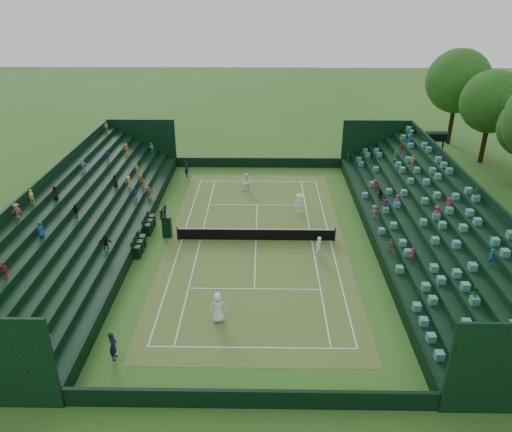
# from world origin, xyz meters

# --- Properties ---
(ground) EXTENTS (160.00, 160.00, 0.00)m
(ground) POSITION_xyz_m (0.00, 0.00, 0.00)
(ground) COLOR #325F1E
(ground) RESTS_ON ground
(court_surface) EXTENTS (12.97, 26.77, 0.01)m
(court_surface) POSITION_xyz_m (0.00, 0.00, 0.01)
(court_surface) COLOR #397125
(court_surface) RESTS_ON ground
(perimeter_wall_north) EXTENTS (17.17, 0.20, 1.00)m
(perimeter_wall_north) POSITION_xyz_m (0.00, 15.88, 0.50)
(perimeter_wall_north) COLOR black
(perimeter_wall_north) RESTS_ON ground
(perimeter_wall_south) EXTENTS (17.17, 0.20, 1.00)m
(perimeter_wall_south) POSITION_xyz_m (0.00, -15.88, 0.50)
(perimeter_wall_south) COLOR black
(perimeter_wall_south) RESTS_ON ground
(perimeter_wall_east) EXTENTS (0.20, 31.77, 1.00)m
(perimeter_wall_east) POSITION_xyz_m (8.48, 0.00, 0.50)
(perimeter_wall_east) COLOR black
(perimeter_wall_east) RESTS_ON ground
(perimeter_wall_west) EXTENTS (0.20, 31.77, 1.00)m
(perimeter_wall_west) POSITION_xyz_m (-8.48, 0.00, 0.50)
(perimeter_wall_west) COLOR black
(perimeter_wall_west) RESTS_ON ground
(north_grandstand) EXTENTS (6.60, 32.00, 4.90)m
(north_grandstand) POSITION_xyz_m (12.66, 0.00, 1.55)
(north_grandstand) COLOR black
(north_grandstand) RESTS_ON ground
(south_grandstand) EXTENTS (6.60, 32.00, 4.90)m
(south_grandstand) POSITION_xyz_m (-12.66, 0.00, 1.55)
(south_grandstand) COLOR black
(south_grandstand) RESTS_ON ground
(tennis_net) EXTENTS (11.67, 0.10, 1.06)m
(tennis_net) POSITION_xyz_m (0.00, 0.00, 0.53)
(tennis_net) COLOR black
(tennis_net) RESTS_ON ground
(scoreboard_tower) EXTENTS (2.00, 1.00, 3.70)m
(scoreboard_tower) POSITION_xyz_m (17.75, 16.00, 3.14)
(scoreboard_tower) COLOR black
(scoreboard_tower) RESTS_ON ground
(umpire_chair) EXTENTS (0.80, 0.80, 2.53)m
(umpire_chair) POSITION_xyz_m (-6.66, 0.57, 1.08)
(umpire_chair) COLOR black
(umpire_chair) RESTS_ON ground
(courtside_chairs) EXTENTS (0.58, 5.55, 1.26)m
(courtside_chairs) POSITION_xyz_m (-8.22, -0.13, 0.48)
(courtside_chairs) COLOR black
(courtside_chairs) RESTS_ON ground
(player_near_west) EXTENTS (0.93, 0.64, 1.82)m
(player_near_west) POSITION_xyz_m (-1.96, -9.62, 0.91)
(player_near_west) COLOR white
(player_near_west) RESTS_ON ground
(player_near_east) EXTENTS (0.68, 0.68, 1.59)m
(player_near_east) POSITION_xyz_m (4.32, -2.36, 0.79)
(player_near_east) COLOR white
(player_near_east) RESTS_ON ground
(player_far_west) EXTENTS (0.96, 0.82, 1.75)m
(player_far_west) POSITION_xyz_m (-0.95, 9.35, 0.88)
(player_far_west) COLOR white
(player_far_west) RESTS_ON ground
(player_far_east) EXTENTS (1.27, 1.09, 1.70)m
(player_far_east) POSITION_xyz_m (3.48, 4.94, 0.85)
(player_far_east) COLOR white
(player_far_east) RESTS_ON ground
(line_judge_north) EXTENTS (0.52, 0.67, 1.64)m
(line_judge_north) POSITION_xyz_m (-6.95, 13.09, 0.82)
(line_judge_north) COLOR black
(line_judge_north) RESTS_ON ground
(line_judge_south) EXTENTS (0.41, 0.60, 1.60)m
(line_judge_south) POSITION_xyz_m (-6.98, -12.79, 0.80)
(line_judge_south) COLOR black
(line_judge_south) RESTS_ON ground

